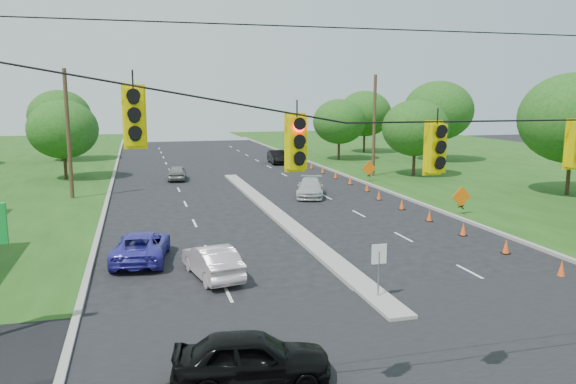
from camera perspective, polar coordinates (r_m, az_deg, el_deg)
name	(u,v)px	position (r m, az deg, el deg)	size (l,w,h in m)	color
ground	(476,383)	(15.61, 18.60, -17.95)	(160.00, 160.00, 0.00)	black
cross_street	(476,383)	(15.61, 18.60, -17.95)	(160.00, 14.00, 0.02)	black
curb_left	(108,197)	(42.04, -17.79, -0.52)	(0.25, 110.00, 0.16)	gray
curb_right	(370,186)	(45.71, 8.38, 0.64)	(0.25, 110.00, 0.16)	gray
median	(276,215)	(34.10, -1.25, -2.35)	(1.00, 34.00, 0.18)	gray
median_sign	(379,261)	(19.94, 9.22, -6.90)	(0.55, 0.06, 2.05)	gray
signal_span	(514,195)	(13.24, 21.96, -0.33)	(25.60, 0.32, 9.00)	#422D1C
utility_pole_far_left	(68,135)	(41.71, -21.41, 5.44)	(0.28, 0.28, 9.00)	#422D1C
utility_pole_far_right	(374,126)	(50.77, 8.75, 6.63)	(0.28, 0.28, 9.00)	#422D1C
cone_1	(562,269)	(25.00, 26.04, -7.01)	(0.32, 0.32, 0.70)	#EC521B
cone_2	(506,246)	(27.61, 21.28, -5.16)	(0.32, 0.32, 0.70)	#EC521B
cone_3	(463,229)	(30.40, 17.38, -3.61)	(0.32, 0.32, 0.70)	#EC521B
cone_4	(429,215)	(33.33, 14.17, -2.31)	(0.32, 0.32, 0.70)	#EC521B
cone_5	(402,204)	(36.35, 11.49, -1.23)	(0.32, 0.32, 0.70)	#EC521B
cone_6	(379,195)	(39.46, 9.22, -0.30)	(0.32, 0.32, 0.70)	#EC521B
cone_7	(367,187)	(42.86, 8.04, 0.52)	(0.32, 0.32, 0.70)	#EC521B
cone_8	(350,180)	(46.05, 6.33, 1.19)	(0.32, 0.32, 0.70)	#EC521B
cone_9	(336,175)	(49.29, 4.85, 1.77)	(0.32, 0.32, 0.70)	#EC521B
cone_10	(323,170)	(52.57, 3.55, 2.28)	(0.32, 0.32, 0.70)	#EC521B
cone_11	(311,165)	(55.87, 2.40, 2.73)	(0.32, 0.32, 0.70)	#EC521B
cone_12	(302,161)	(59.19, 1.38, 3.13)	(0.32, 0.32, 0.70)	#EC521B
work_sign_1	(461,198)	(35.38, 17.20, -0.54)	(1.27, 0.58, 1.37)	black
work_sign_2	(369,169)	(47.65, 8.23, 2.33)	(1.27, 0.58, 1.37)	black
tree_5	(63,129)	(51.80, -21.90, 5.93)	(5.88, 5.88, 6.86)	black
tree_6	(60,116)	(66.89, -22.18, 7.14)	(6.72, 6.72, 7.84)	black
tree_8	(573,118)	(44.89, 26.99, 6.69)	(7.56, 7.56, 8.82)	black
tree_9	(415,128)	(51.40, 12.79, 6.36)	(5.88, 5.88, 6.86)	black
tree_10	(438,111)	(63.97, 15.03, 7.99)	(7.56, 7.56, 8.82)	black
tree_11	(365,114)	(72.07, 7.80, 7.89)	(6.72, 6.72, 7.84)	black
tree_12	(339,122)	(63.38, 5.22, 7.14)	(5.88, 5.88, 6.86)	black
black_sedan	(252,358)	(14.62, -3.70, -16.46)	(1.59, 3.96, 1.35)	black
white_sedan	(212,261)	(22.62, -7.72, -6.98)	(1.39, 3.99, 1.32)	beige
blue_pickup	(141,246)	(25.42, -14.67, -5.34)	(2.18, 4.72, 1.31)	#3831AC
silver_car_far	(310,188)	(40.19, 2.29, 0.44)	(1.84, 4.53, 1.32)	#BDBDBD
silver_car_oncoming	(177,173)	(49.13, -11.20, 1.93)	(1.51, 3.74, 1.27)	gray
dark_car_receding	(277,157)	(60.18, -1.13, 3.58)	(1.50, 4.31, 1.42)	black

